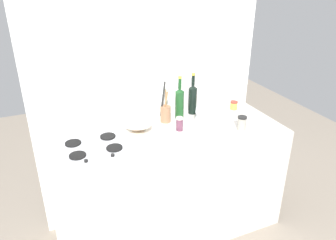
% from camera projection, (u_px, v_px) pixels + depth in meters
% --- Properties ---
extents(ground_plane, '(6.00, 6.00, 0.00)m').
position_uv_depth(ground_plane, '(168.00, 226.00, 2.92)').
color(ground_plane, gray).
rests_on(ground_plane, ground).
extents(counter_block, '(1.80, 0.70, 0.90)m').
position_uv_depth(counter_block, '(168.00, 183.00, 2.73)').
color(counter_block, beige).
rests_on(counter_block, ground).
extents(backsplash_panel, '(1.90, 0.06, 2.14)m').
position_uv_depth(backsplash_panel, '(150.00, 96.00, 2.77)').
color(backsplash_panel, white).
rests_on(backsplash_panel, ground).
extents(stovetop_hob, '(0.50, 0.40, 0.04)m').
position_uv_depth(stovetop_hob, '(94.00, 147.00, 2.33)').
color(stovetop_hob, '#B2B2B7').
rests_on(stovetop_hob, counter_block).
extents(plate_stack, '(0.21, 0.21, 0.13)m').
position_uv_depth(plate_stack, '(208.00, 115.00, 2.68)').
color(plate_stack, white).
rests_on(plate_stack, counter_block).
extents(wine_bottle_leftmost, '(0.07, 0.07, 0.35)m').
position_uv_depth(wine_bottle_leftmost, '(193.00, 98.00, 2.82)').
color(wine_bottle_leftmost, black).
rests_on(wine_bottle_leftmost, counter_block).
extents(wine_bottle_mid_left, '(0.07, 0.07, 0.36)m').
position_uv_depth(wine_bottle_mid_left, '(180.00, 103.00, 2.73)').
color(wine_bottle_mid_left, '#19471E').
rests_on(wine_bottle_mid_left, counter_block).
extents(mixing_bowl, '(0.21, 0.21, 0.07)m').
position_uv_depth(mixing_bowl, '(138.00, 127.00, 2.55)').
color(mixing_bowl, beige).
rests_on(mixing_bowl, counter_block).
extents(butter_dish, '(0.14, 0.10, 0.05)m').
position_uv_depth(butter_dish, '(208.00, 133.00, 2.50)').
color(butter_dish, white).
rests_on(butter_dish, counter_block).
extents(utensil_crock, '(0.09, 0.08, 0.33)m').
position_uv_depth(utensil_crock, '(165.00, 113.00, 2.70)').
color(utensil_crock, '#996B4C').
rests_on(utensil_crock, counter_block).
extents(condiment_jar_front, '(0.07, 0.07, 0.11)m').
position_uv_depth(condiment_jar_front, '(242.00, 123.00, 2.58)').
color(condiment_jar_front, '#9E998C').
rests_on(condiment_jar_front, counter_block).
extents(condiment_jar_rear, '(0.06, 0.06, 0.11)m').
position_uv_depth(condiment_jar_rear, '(180.00, 124.00, 2.57)').
color(condiment_jar_rear, '#66384C').
rests_on(condiment_jar_rear, counter_block).
extents(condiment_jar_spare, '(0.06, 0.06, 0.07)m').
position_uv_depth(condiment_jar_spare, '(234.00, 105.00, 2.94)').
color(condiment_jar_spare, gold).
rests_on(condiment_jar_spare, counter_block).
extents(cutting_board, '(0.28, 0.22, 0.02)m').
position_uv_depth(cutting_board, '(167.00, 141.00, 2.42)').
color(cutting_board, silver).
rests_on(cutting_board, counter_block).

